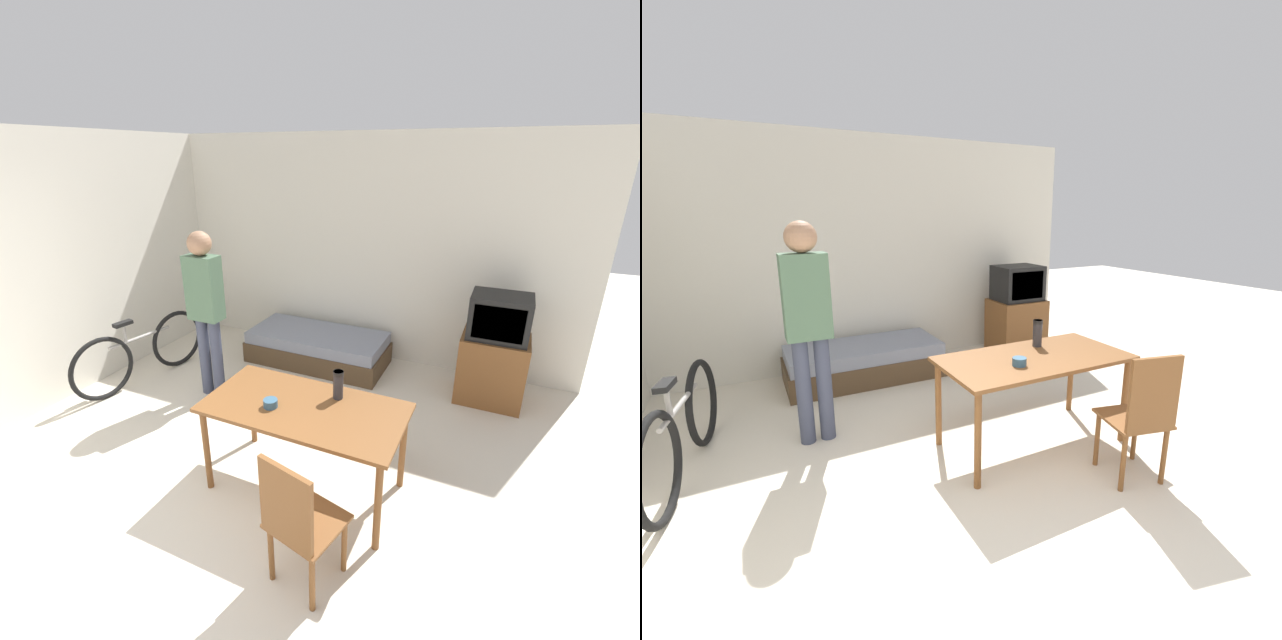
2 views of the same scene
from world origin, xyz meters
TOP-DOWN VIEW (x-y plane):
  - ground_plane at (0.00, 0.00)m, footprint 20.00×20.00m
  - wall_back at (0.00, 4.00)m, footprint 5.54×0.06m
  - wall_left at (-2.30, 1.98)m, footprint 0.06×4.97m
  - daybed at (-0.17, 3.49)m, footprint 1.70×0.80m
  - tv at (1.85, 3.45)m, footprint 0.65×0.54m
  - dining_table at (0.65, 1.47)m, footprint 1.48×0.76m
  - wooden_chair at (0.99, 0.70)m, footprint 0.48×0.48m
  - bicycle at (-1.79, 2.23)m, footprint 0.35×1.63m
  - person_standing at (-0.89, 2.32)m, footprint 0.34×0.24m
  - thermos_flask at (0.83, 1.68)m, footprint 0.08×0.08m
  - mate_bowl at (0.43, 1.36)m, footprint 0.11×0.11m

SIDE VIEW (x-z plane):
  - ground_plane at x=0.00m, z-range 0.00..0.00m
  - daybed at x=-0.17m, z-range 0.00..0.39m
  - bicycle at x=-1.79m, z-range -0.03..0.75m
  - wooden_chair at x=0.99m, z-range 0.05..1.00m
  - tv at x=1.85m, z-range -0.04..1.13m
  - dining_table at x=0.65m, z-range 0.29..1.03m
  - mate_bowl at x=0.43m, z-range 0.74..0.80m
  - thermos_flask at x=0.83m, z-range 0.75..0.98m
  - person_standing at x=-0.89m, z-range 0.16..1.93m
  - wall_back at x=0.00m, z-range 0.00..2.70m
  - wall_left at x=-2.30m, z-range 0.00..2.70m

